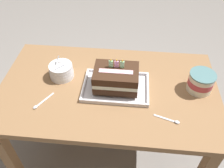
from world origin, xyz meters
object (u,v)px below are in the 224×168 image
object	(u,v)px
birthday_cake	(116,78)
serving_spoon_by_bowls	(172,121)
foil_tray	(116,88)
serving_spoon_near_tray	(39,104)
ice_cream_tub	(201,82)
bowl_stack	(61,71)

from	to	relation	value
birthday_cake	serving_spoon_by_bowls	size ratio (longest dim) A/B	1.83
foil_tray	serving_spoon_near_tray	xyz separation A→B (m)	(-0.39, -0.16, -0.00)
foil_tray	ice_cream_tub	world-z (taller)	ice_cream_tub
bowl_stack	ice_cream_tub	distance (m)	0.79
bowl_stack	serving_spoon_near_tray	xyz separation A→B (m)	(-0.07, -0.23, -0.04)
bowl_stack	birthday_cake	bearing A→B (deg)	-12.42
foil_tray	serving_spoon_near_tray	bearing A→B (deg)	-158.12
birthday_cake	foil_tray	bearing A→B (deg)	-90.00
foil_tray	ice_cream_tub	size ratio (longest dim) A/B	2.61
foil_tray	serving_spoon_near_tray	world-z (taller)	foil_tray
ice_cream_tub	serving_spoon_near_tray	xyz separation A→B (m)	(-0.85, -0.20, -0.05)
ice_cream_tub	serving_spoon_by_bowls	xyz separation A→B (m)	(-0.16, -0.24, -0.05)
bowl_stack	ice_cream_tub	bearing A→B (deg)	-2.39
serving_spoon_by_bowls	bowl_stack	bearing A→B (deg)	156.45
ice_cream_tub	serving_spoon_near_tray	size ratio (longest dim) A/B	1.08
birthday_cake	serving_spoon_near_tray	bearing A→B (deg)	-158.11
ice_cream_tub	serving_spoon_near_tray	bearing A→B (deg)	-167.04
birthday_cake	ice_cream_tub	size ratio (longest dim) A/B	1.69
ice_cream_tub	foil_tray	bearing A→B (deg)	-175.16
bowl_stack	ice_cream_tub	world-z (taller)	bowl_stack
serving_spoon_near_tray	bowl_stack	bearing A→B (deg)	74.11
bowl_stack	serving_spoon_near_tray	size ratio (longest dim) A/B	1.09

